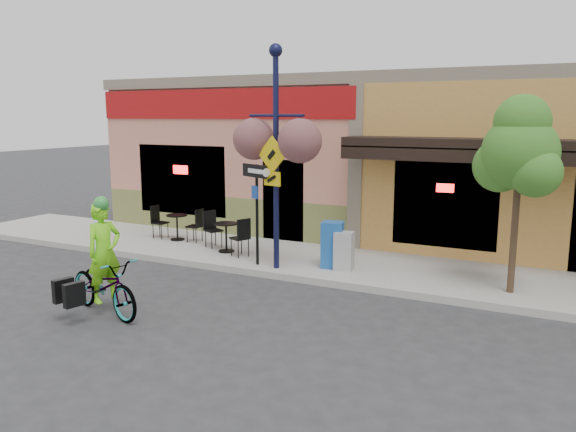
# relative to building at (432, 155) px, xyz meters

# --- Properties ---
(ground) EXTENTS (90.00, 90.00, 0.00)m
(ground) POSITION_rel_building_xyz_m (0.00, -7.50, -2.25)
(ground) COLOR #2D2D30
(ground) RESTS_ON ground
(sidewalk) EXTENTS (24.00, 3.00, 0.15)m
(sidewalk) POSITION_rel_building_xyz_m (0.00, -5.50, -2.17)
(sidewalk) COLOR #9E9B93
(sidewalk) RESTS_ON ground
(curb) EXTENTS (24.00, 0.12, 0.15)m
(curb) POSITION_rel_building_xyz_m (0.00, -6.95, -2.17)
(curb) COLOR #A8A59E
(curb) RESTS_ON ground
(building) EXTENTS (18.20, 8.20, 4.50)m
(building) POSITION_rel_building_xyz_m (0.00, 0.00, 0.00)
(building) COLOR tan
(building) RESTS_ON ground
(bicycle) EXTENTS (2.06, 1.15, 1.02)m
(bicycle) POSITION_rel_building_xyz_m (-3.42, -10.18, -1.74)
(bicycle) COLOR #9C130E
(bicycle) RESTS_ON ground
(cyclist_rider) EXTENTS (0.56, 0.72, 1.74)m
(cyclist_rider) POSITION_rel_building_xyz_m (-3.37, -10.18, -1.38)
(cyclist_rider) COLOR #74E317
(cyclist_rider) RESTS_ON ground
(lamp_post) EXTENTS (1.62, 0.97, 4.76)m
(lamp_post) POSITION_rel_building_xyz_m (-1.87, -6.64, 0.28)
(lamp_post) COLOR #111437
(lamp_post) RESTS_ON sidewalk
(one_way_sign) EXTENTS (0.86, 0.53, 2.25)m
(one_way_sign) POSITION_rel_building_xyz_m (-2.38, -6.58, -0.98)
(one_way_sign) COLOR black
(one_way_sign) RESTS_ON sidewalk
(cafe_set_left) EXTENTS (1.50, 0.76, 0.90)m
(cafe_set_left) POSITION_rel_building_xyz_m (-5.54, -5.36, -1.65)
(cafe_set_left) COLOR black
(cafe_set_left) RESTS_ON sidewalk
(cafe_set_right) EXTENTS (1.74, 1.35, 0.94)m
(cafe_set_right) POSITION_rel_building_xyz_m (-3.65, -5.88, -1.63)
(cafe_set_right) COLOR black
(cafe_set_right) RESTS_ON sidewalk
(newspaper_box_blue) EXTENTS (0.53, 0.49, 1.02)m
(newspaper_box_blue) POSITION_rel_building_xyz_m (-0.80, -6.05, -1.59)
(newspaper_box_blue) COLOR #1B55A6
(newspaper_box_blue) RESTS_ON sidewalk
(newspaper_box_grey) EXTENTS (0.43, 0.40, 0.84)m
(newspaper_box_grey) POSITION_rel_building_xyz_m (-0.49, -6.15, -1.68)
(newspaper_box_grey) COLOR #A4A4A4
(newspaper_box_grey) RESTS_ON sidewalk
(street_tree) EXTENTS (1.87, 1.87, 3.73)m
(street_tree) POSITION_rel_building_xyz_m (2.89, -6.20, -0.24)
(street_tree) COLOR #3D7A26
(street_tree) RESTS_ON sidewalk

